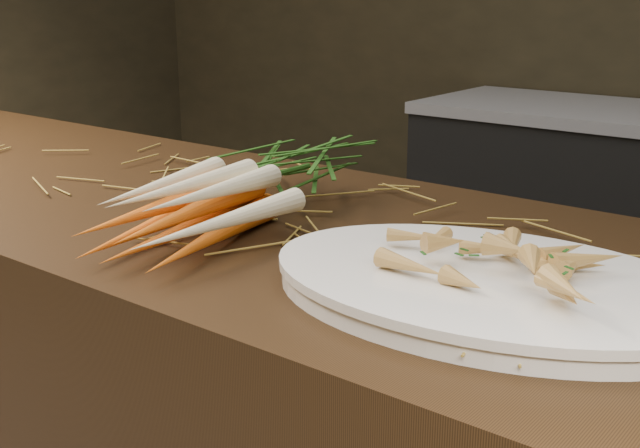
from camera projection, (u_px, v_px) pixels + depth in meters
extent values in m
cube|color=black|center=(217.00, 446.00, 1.43)|extent=(2.40, 0.70, 0.90)
cone|color=#D75A08|center=(154.00, 225.00, 1.12)|extent=(0.11, 0.32, 0.04)
cone|color=#D75A08|center=(184.00, 230.00, 1.09)|extent=(0.09, 0.32, 0.04)
cone|color=#D75A08|center=(214.00, 236.00, 1.07)|extent=(0.12, 0.32, 0.04)
cone|color=#D75A08|center=(162.00, 207.00, 1.09)|extent=(0.08, 0.32, 0.04)
cone|color=#D75A08|center=(192.00, 211.00, 1.06)|extent=(0.10, 0.32, 0.04)
cone|color=beige|center=(164.00, 184.00, 1.10)|extent=(0.12, 0.30, 0.05)
cone|color=beige|center=(185.00, 187.00, 1.07)|extent=(0.07, 0.30, 0.05)
cone|color=beige|center=(214.00, 192.00, 1.07)|extent=(0.09, 0.30, 0.05)
cone|color=beige|center=(221.00, 222.00, 1.03)|extent=(0.04, 0.30, 0.03)
ellipsoid|color=#266016|center=(287.00, 166.00, 1.31)|extent=(0.24, 0.30, 0.10)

